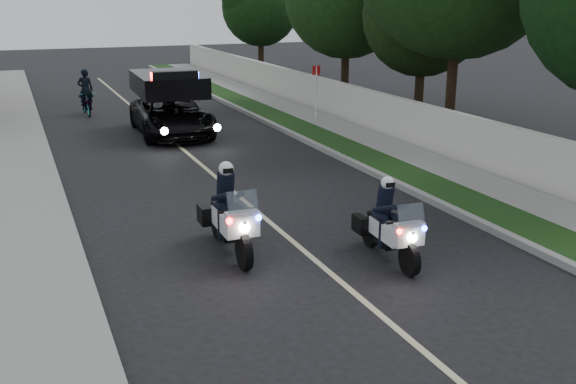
# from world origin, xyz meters

# --- Properties ---
(ground) EXTENTS (120.00, 120.00, 0.00)m
(ground) POSITION_xyz_m (0.00, 0.00, 0.00)
(ground) COLOR black
(ground) RESTS_ON ground
(curb_right) EXTENTS (0.20, 60.00, 0.15)m
(curb_right) POSITION_xyz_m (4.10, 10.00, 0.07)
(curb_right) COLOR gray
(curb_right) RESTS_ON ground
(grass_verge) EXTENTS (1.20, 60.00, 0.16)m
(grass_verge) POSITION_xyz_m (4.80, 10.00, 0.08)
(grass_verge) COLOR #193814
(grass_verge) RESTS_ON ground
(sidewalk_right) EXTENTS (1.40, 60.00, 0.16)m
(sidewalk_right) POSITION_xyz_m (6.10, 10.00, 0.08)
(sidewalk_right) COLOR gray
(sidewalk_right) RESTS_ON ground
(property_wall) EXTENTS (0.22, 60.00, 1.50)m
(property_wall) POSITION_xyz_m (7.10, 10.00, 0.75)
(property_wall) COLOR beige
(property_wall) RESTS_ON ground
(curb_left) EXTENTS (0.20, 60.00, 0.15)m
(curb_left) POSITION_xyz_m (-4.10, 10.00, 0.07)
(curb_left) COLOR gray
(curb_left) RESTS_ON ground
(sidewalk_left) EXTENTS (2.00, 60.00, 0.16)m
(sidewalk_left) POSITION_xyz_m (-5.20, 10.00, 0.08)
(sidewalk_left) COLOR gray
(sidewalk_left) RESTS_ON ground
(lane_marking) EXTENTS (0.12, 50.00, 0.01)m
(lane_marking) POSITION_xyz_m (0.00, 10.00, 0.00)
(lane_marking) COLOR #BFB78C
(lane_marking) RESTS_ON ground
(police_moto_left) EXTENTS (0.78, 2.12, 1.79)m
(police_moto_left) POSITION_xyz_m (-1.35, 4.88, 0.00)
(police_moto_left) COLOR silver
(police_moto_left) RESTS_ON ground
(police_moto_right) EXTENTS (0.75, 1.91, 1.60)m
(police_moto_right) POSITION_xyz_m (1.30, 3.40, 0.00)
(police_moto_right) COLOR silver
(police_moto_right) RESTS_ON ground
(police_suv) EXTENTS (2.58, 5.25, 2.51)m
(police_suv) POSITION_xyz_m (0.24, 16.61, 0.00)
(police_suv) COLOR black
(police_suv) RESTS_ON ground
(bicycle) EXTENTS (0.70, 1.84, 0.95)m
(bicycle) POSITION_xyz_m (-2.08, 22.03, 0.00)
(bicycle) COLOR black
(bicycle) RESTS_ON ground
(cyclist) EXTENTS (0.62, 0.43, 1.69)m
(cyclist) POSITION_xyz_m (-2.08, 22.03, 0.00)
(cyclist) COLOR black
(cyclist) RESTS_ON ground
(sign_post) EXTENTS (0.41, 0.41, 2.27)m
(sign_post) POSITION_xyz_m (6.00, 16.81, 0.00)
(sign_post) COLOR red
(sign_post) RESTS_ON ground
(tree_right_b) EXTENTS (7.90, 7.90, 12.14)m
(tree_right_b) POSITION_xyz_m (9.51, 12.99, 0.00)
(tree_right_b) COLOR #1E4416
(tree_right_b) RESTS_ON ground
(tree_right_c) EXTENTS (4.75, 4.75, 7.91)m
(tree_right_c) POSITION_xyz_m (10.07, 15.84, 0.00)
(tree_right_c) COLOR black
(tree_right_c) RESTS_ON ground
(tree_right_d) EXTENTS (6.91, 6.91, 9.32)m
(tree_right_d) POSITION_xyz_m (9.30, 20.79, 0.00)
(tree_right_d) COLOR #1D4316
(tree_right_d) RESTS_ON ground
(tree_right_e) EXTENTS (5.63, 5.63, 7.92)m
(tree_right_e) POSITION_xyz_m (9.85, 33.34, 0.00)
(tree_right_e) COLOR #133410
(tree_right_e) RESTS_ON ground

